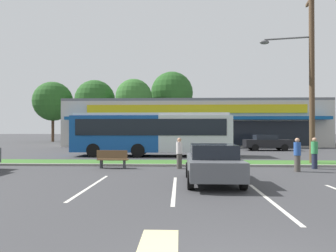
{
  "coord_description": "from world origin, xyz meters",
  "views": [
    {
      "loc": [
        -1.03,
        -3.8,
        2.05
      ],
      "look_at": [
        -1.89,
        18.1,
        2.27
      ],
      "focal_mm": 32.27,
      "sensor_mm": 36.0,
      "label": 1
    }
  ],
  "objects_px": {
    "pedestrian_mid": "(314,153)",
    "car_1": "(267,142)",
    "car_3": "(213,163)",
    "bus_stop_bench": "(113,159)",
    "pedestrian_by_pole": "(297,155)",
    "city_bus": "(152,133)",
    "pedestrian_near_bench": "(179,153)",
    "utility_pole": "(309,70)"
  },
  "relations": [
    {
      "from": "pedestrian_by_pole",
      "to": "pedestrian_mid",
      "type": "xyz_separation_m",
      "value": [
        1.29,
        1.08,
        -0.01
      ]
    },
    {
      "from": "pedestrian_mid",
      "to": "car_1",
      "type": "bearing_deg",
      "value": -125.14
    },
    {
      "from": "pedestrian_mid",
      "to": "utility_pole",
      "type": "bearing_deg",
      "value": -134.9
    },
    {
      "from": "pedestrian_near_bench",
      "to": "pedestrian_mid",
      "type": "height_order",
      "value": "pedestrian_mid"
    },
    {
      "from": "bus_stop_bench",
      "to": "pedestrian_by_pole",
      "type": "distance_m",
      "value": 9.22
    },
    {
      "from": "car_1",
      "to": "utility_pole",
      "type": "bearing_deg",
      "value": -94.46
    },
    {
      "from": "city_bus",
      "to": "car_3",
      "type": "height_order",
      "value": "city_bus"
    },
    {
      "from": "car_3",
      "to": "bus_stop_bench",
      "type": "bearing_deg",
      "value": 49.06
    },
    {
      "from": "car_3",
      "to": "pedestrian_mid",
      "type": "xyz_separation_m",
      "value": [
        5.69,
        4.33,
        0.05
      ]
    },
    {
      "from": "city_bus",
      "to": "pedestrian_by_pole",
      "type": "distance_m",
      "value": 11.29
    },
    {
      "from": "utility_pole",
      "to": "car_1",
      "type": "bearing_deg",
      "value": 85.54
    },
    {
      "from": "pedestrian_by_pole",
      "to": "utility_pole",
      "type": "bearing_deg",
      "value": 98.61
    },
    {
      "from": "pedestrian_near_bench",
      "to": "city_bus",
      "type": "bearing_deg",
      "value": -138.65
    },
    {
      "from": "utility_pole",
      "to": "car_1",
      "type": "distance_m",
      "value": 12.61
    },
    {
      "from": "city_bus",
      "to": "pedestrian_mid",
      "type": "distance_m",
      "value": 11.52
    },
    {
      "from": "city_bus",
      "to": "pedestrian_near_bench",
      "type": "distance_m",
      "value": 7.6
    },
    {
      "from": "pedestrian_near_bench",
      "to": "pedestrian_mid",
      "type": "bearing_deg",
      "value": 116.85
    },
    {
      "from": "car_1",
      "to": "car_3",
      "type": "relative_size",
      "value": 1.06
    },
    {
      "from": "bus_stop_bench",
      "to": "pedestrian_mid",
      "type": "height_order",
      "value": "pedestrian_mid"
    },
    {
      "from": "pedestrian_mid",
      "to": "car_3",
      "type": "bearing_deg",
      "value": 8.13
    },
    {
      "from": "bus_stop_bench",
      "to": "car_3",
      "type": "bearing_deg",
      "value": 139.06
    },
    {
      "from": "bus_stop_bench",
      "to": "car_1",
      "type": "relative_size",
      "value": 0.37
    },
    {
      "from": "car_1",
      "to": "pedestrian_by_pole",
      "type": "relative_size",
      "value": 2.69
    },
    {
      "from": "car_1",
      "to": "pedestrian_mid",
      "type": "xyz_separation_m",
      "value": [
        -1.41,
        -13.44,
        0.04
      ]
    },
    {
      "from": "bus_stop_bench",
      "to": "car_1",
      "type": "height_order",
      "value": "car_1"
    },
    {
      "from": "city_bus",
      "to": "utility_pole",
      "type": "bearing_deg",
      "value": -28.58
    },
    {
      "from": "city_bus",
      "to": "pedestrian_near_bench",
      "type": "relative_size",
      "value": 7.48
    },
    {
      "from": "city_bus",
      "to": "pedestrian_by_pole",
      "type": "height_order",
      "value": "city_bus"
    },
    {
      "from": "bus_stop_bench",
      "to": "pedestrian_by_pole",
      "type": "relative_size",
      "value": 0.99
    },
    {
      "from": "car_3",
      "to": "pedestrian_near_bench",
      "type": "relative_size",
      "value": 2.57
    },
    {
      "from": "car_3",
      "to": "pedestrian_near_bench",
      "type": "bearing_deg",
      "value": 17.18
    },
    {
      "from": "car_3",
      "to": "city_bus",
      "type": "bearing_deg",
      "value": 16.53
    },
    {
      "from": "city_bus",
      "to": "pedestrian_near_bench",
      "type": "bearing_deg",
      "value": -73.56
    },
    {
      "from": "car_3",
      "to": "pedestrian_near_bench",
      "type": "distance_m",
      "value": 4.33
    },
    {
      "from": "utility_pole",
      "to": "pedestrian_mid",
      "type": "relative_size",
      "value": 6.34
    },
    {
      "from": "bus_stop_bench",
      "to": "pedestrian_by_pole",
      "type": "bearing_deg",
      "value": 174.5
    },
    {
      "from": "car_1",
      "to": "car_3",
      "type": "distance_m",
      "value": 19.15
    },
    {
      "from": "utility_pole",
      "to": "pedestrian_mid",
      "type": "height_order",
      "value": "utility_pole"
    },
    {
      "from": "bus_stop_bench",
      "to": "utility_pole",
      "type": "bearing_deg",
      "value": -169.82
    },
    {
      "from": "utility_pole",
      "to": "pedestrian_by_pole",
      "type": "xyz_separation_m",
      "value": [
        -1.79,
        -2.85,
        -4.64
      ]
    },
    {
      "from": "city_bus",
      "to": "car_1",
      "type": "relative_size",
      "value": 2.74
    },
    {
      "from": "pedestrian_by_pole",
      "to": "car_3",
      "type": "bearing_deg",
      "value": -102.91
    }
  ]
}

